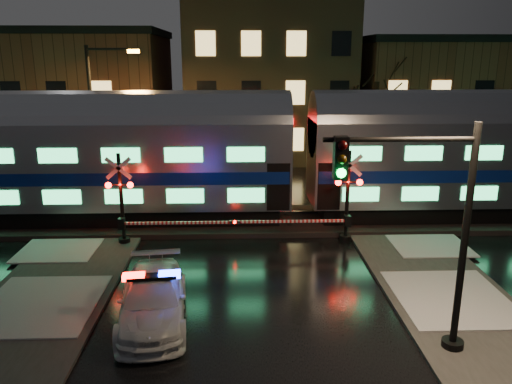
% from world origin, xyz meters
% --- Properties ---
extents(ground, '(120.00, 120.00, 0.00)m').
position_xyz_m(ground, '(0.00, 0.00, 0.00)').
color(ground, black).
rests_on(ground, ground).
extents(ballast, '(90.00, 4.20, 0.24)m').
position_xyz_m(ballast, '(0.00, 5.00, 0.12)').
color(ballast, black).
rests_on(ballast, ground).
extents(sidewalk_right, '(4.00, 20.00, 0.12)m').
position_xyz_m(sidewalk_right, '(6.50, -6.00, 0.06)').
color(sidewalk_right, '#2D2D2D').
rests_on(sidewalk_right, ground).
extents(building_left, '(14.00, 10.00, 9.00)m').
position_xyz_m(building_left, '(-13.00, 22.00, 4.50)').
color(building_left, '#532F20').
rests_on(building_left, ground).
extents(building_mid, '(12.00, 11.00, 11.50)m').
position_xyz_m(building_mid, '(2.00, 22.50, 5.75)').
color(building_mid, brown).
rests_on(building_mid, ground).
extents(building_right, '(12.00, 10.00, 8.50)m').
position_xyz_m(building_right, '(15.00, 22.00, 4.25)').
color(building_right, '#532F20').
rests_on(building_right, ground).
extents(train, '(51.00, 3.12, 5.92)m').
position_xyz_m(train, '(2.53, 5.00, 3.38)').
color(train, black).
rests_on(train, ballast).
extents(police_car, '(2.42, 4.91, 1.53)m').
position_xyz_m(police_car, '(-2.83, -3.86, 0.69)').
color(police_car, silver).
rests_on(police_car, ground).
extents(crossing_signal_right, '(5.54, 0.64, 3.92)m').
position_xyz_m(crossing_signal_right, '(3.84, 2.30, 1.62)').
color(crossing_signal_right, black).
rests_on(crossing_signal_right, ground).
extents(crossing_signal_left, '(5.47, 0.64, 3.87)m').
position_xyz_m(crossing_signal_left, '(-4.71, 2.30, 1.60)').
color(crossing_signal_left, black).
rests_on(crossing_signal_left, ground).
extents(traffic_light, '(3.96, 0.71, 6.12)m').
position_xyz_m(traffic_light, '(4.43, -5.76, 3.25)').
color(traffic_light, black).
rests_on(traffic_light, ground).
extents(streetlight, '(2.72, 0.29, 8.14)m').
position_xyz_m(streetlight, '(-7.60, 9.00, 4.69)').
color(streetlight, black).
rests_on(streetlight, ground).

